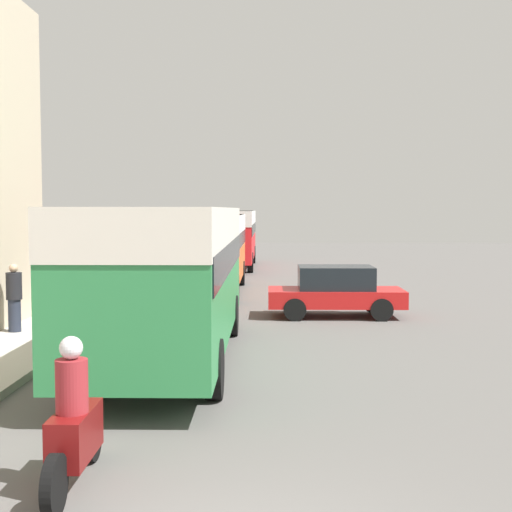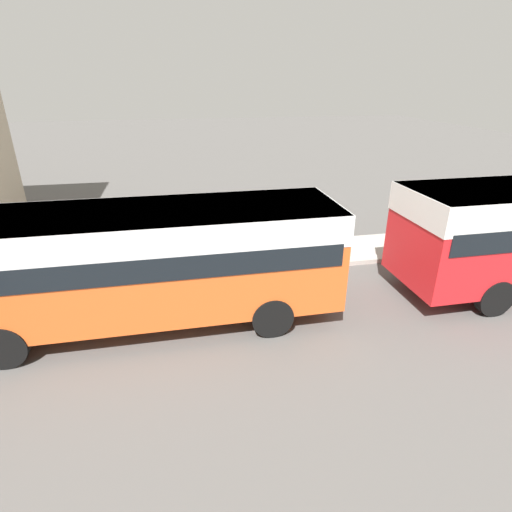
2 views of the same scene
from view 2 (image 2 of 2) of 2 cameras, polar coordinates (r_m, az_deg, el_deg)
name	(u,v)px [view 2 (image 2 of 2)]	position (r m, az deg, el deg)	size (l,w,h in m)	color
bus_following	(142,252)	(9.76, -16.04, 0.50)	(2.65, 9.40, 2.92)	#EA5B23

